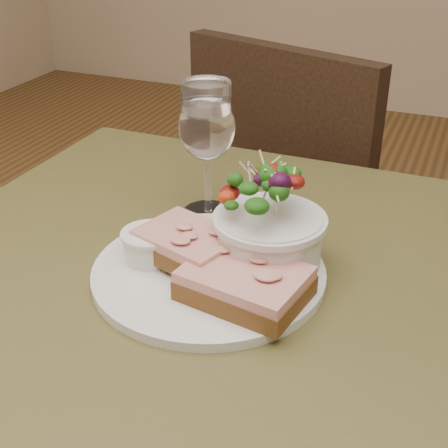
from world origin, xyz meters
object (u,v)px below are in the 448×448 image
at_px(dinner_plate, 209,272).
at_px(sandwich_front, 245,283).
at_px(chair_far, 312,285).
at_px(wine_glass, 207,131).
at_px(ramekin, 149,244).
at_px(cafe_table, 212,349).
at_px(salad_bowl, 270,218).
at_px(sandwich_back, 189,244).

relative_size(dinner_plate, sandwich_front, 1.91).
relative_size(chair_far, sandwich_front, 6.26).
bearing_deg(dinner_plate, wine_glass, 114.16).
xyz_separation_m(chair_far, ramekin, (-0.04, -0.69, 0.49)).
height_order(cafe_table, ramekin, ramekin).
relative_size(chair_far, ramekin, 14.37).
height_order(cafe_table, dinner_plate, dinner_plate).
distance_m(dinner_plate, sandwich_front, 0.07).
xyz_separation_m(ramekin, salad_bowl, (0.13, 0.05, 0.04)).
height_order(sandwich_front, ramekin, ramekin).
xyz_separation_m(cafe_table, sandwich_back, (-0.03, 0.01, 0.14)).
xyz_separation_m(chair_far, sandwich_front, (0.09, -0.72, 0.49)).
height_order(sandwich_front, sandwich_back, sandwich_back).
relative_size(dinner_plate, sandwich_back, 2.05).
xyz_separation_m(chair_far, dinner_plate, (0.03, -0.69, 0.46)).
distance_m(cafe_table, sandwich_front, 0.14).
relative_size(ramekin, wine_glass, 0.36).
xyz_separation_m(dinner_plate, sandwich_back, (-0.03, 0.00, 0.03)).
xyz_separation_m(salad_bowl, wine_glass, (-0.13, 0.10, 0.05)).
bearing_deg(chair_far, sandwich_back, 109.16).
xyz_separation_m(chair_far, sandwich_back, (0.00, -0.68, 0.49)).
xyz_separation_m(sandwich_front, wine_glass, (-0.12, 0.18, 0.09)).
distance_m(sandwich_back, salad_bowl, 0.10).
distance_m(chair_far, ramekin, 0.85).
xyz_separation_m(sandwich_front, sandwich_back, (-0.09, 0.04, 0.01)).
bearing_deg(sandwich_back, sandwich_front, -8.10).
bearing_deg(salad_bowl, dinner_plate, -145.15).
bearing_deg(dinner_plate, sandwich_back, 171.29).
height_order(sandwich_back, ramekin, sandwich_back).
distance_m(sandwich_front, ramekin, 0.14).
bearing_deg(dinner_plate, chair_far, 92.64).
height_order(chair_far, wine_glass, wine_glass).
xyz_separation_m(sandwich_back, wine_glass, (-0.04, 0.14, 0.09)).
height_order(ramekin, wine_glass, wine_glass).
xyz_separation_m(ramekin, wine_glass, (0.01, 0.15, 0.09)).
bearing_deg(dinner_plate, sandwich_front, -31.95).
bearing_deg(sandwich_back, wine_glass, 122.23).
bearing_deg(wine_glass, chair_far, 86.44).
xyz_separation_m(chair_far, wine_glass, (-0.03, -0.54, 0.58)).
distance_m(chair_far, salad_bowl, 0.84).
relative_size(cafe_table, dinner_plate, 2.91).
relative_size(dinner_plate, ramekin, 4.40).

